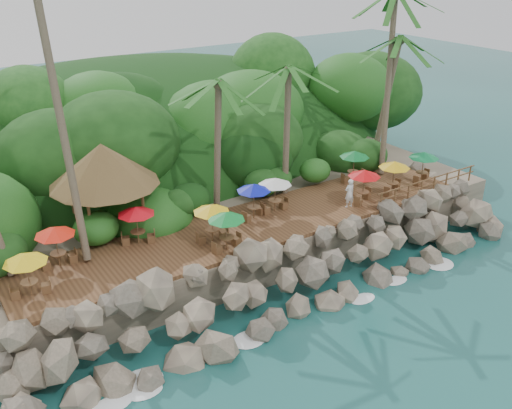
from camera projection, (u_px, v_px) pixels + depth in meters
ground at (326, 314)px, 27.27m from camera, size 140.00×140.00×0.00m
land_base at (175, 185)px, 38.98m from camera, size 32.00×25.20×2.10m
jungle_hill at (133, 166)px, 45.11m from camera, size 44.80×28.00×15.40m
seawall at (301, 274)px, 28.31m from camera, size 29.00×4.00×2.30m
terrace at (256, 225)px, 30.91m from camera, size 26.00×5.00×0.20m
jungle_foliage at (182, 204)px, 38.65m from camera, size 44.00×16.00×12.00m
foam_line at (322, 310)px, 27.48m from camera, size 25.20×0.80×0.06m
palms at (241, 24)px, 28.92m from camera, size 30.57×6.47×15.47m
palapa at (103, 164)px, 29.08m from camera, size 5.64×5.64×4.60m
dining_clusters at (262, 193)px, 30.35m from camera, size 25.46×5.06×2.01m
railing at (428, 185)px, 34.17m from camera, size 8.30×0.10×1.00m
waiter at (349, 193)px, 32.40m from camera, size 0.64×0.45×1.69m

